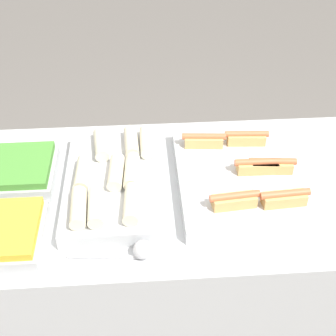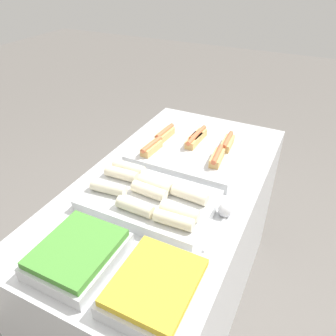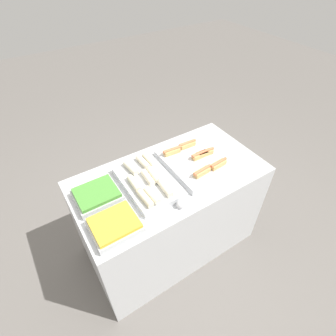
% 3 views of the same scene
% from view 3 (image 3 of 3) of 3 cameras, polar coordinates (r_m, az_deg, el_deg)
% --- Properties ---
extents(ground_plane, '(12.00, 12.00, 0.00)m').
position_cam_3_polar(ground_plane, '(2.60, 0.31, -15.63)').
color(ground_plane, slate).
extents(counter, '(1.42, 0.74, 0.88)m').
position_cam_3_polar(counter, '(2.24, 0.35, -9.69)').
color(counter, silver).
rests_on(counter, ground_plane).
extents(tray_hotdogs, '(0.38, 0.51, 0.10)m').
position_cam_3_polar(tray_hotdogs, '(1.98, 5.31, 1.30)').
color(tray_hotdogs, silver).
rests_on(tray_hotdogs, counter).
extents(tray_wraps, '(0.32, 0.50, 0.10)m').
position_cam_3_polar(tray_wraps, '(1.82, -4.46, -2.94)').
color(tray_wraps, silver).
rests_on(tray_wraps, counter).
extents(tray_side_front, '(0.29, 0.24, 0.07)m').
position_cam_3_polar(tray_side_front, '(1.61, -11.48, -12.17)').
color(tray_side_front, silver).
rests_on(tray_side_front, counter).
extents(tray_side_back, '(0.29, 0.24, 0.07)m').
position_cam_3_polar(tray_side_back, '(1.79, -15.18, -5.77)').
color(tray_side_back, silver).
rests_on(tray_side_back, counter).
extents(serving_spoon_near, '(0.24, 0.05, 0.05)m').
position_cam_3_polar(serving_spoon_near, '(1.69, 2.39, -8.16)').
color(serving_spoon_near, silver).
rests_on(serving_spoon_near, counter).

